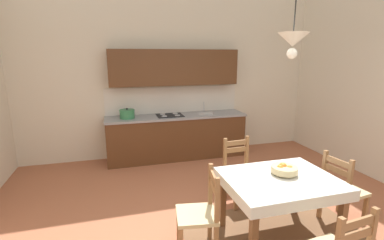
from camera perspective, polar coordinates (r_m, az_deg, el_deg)
The scene contains 9 objects.
ground_plane at distance 3.70m, azimuth 6.78°, elevation -22.26°, with size 6.70×6.50×0.10m, color #A86042.
wall_back at distance 5.91m, azimuth -4.19°, elevation 13.44°, with size 6.70×0.12×4.25m, color silver.
kitchen_cabinetry at distance 5.72m, azimuth -3.30°, elevation 0.63°, with size 2.83×0.63×2.20m.
dining_table at distance 3.39m, azimuth 17.44°, elevation -13.22°, with size 1.23×0.98×0.75m.
dining_chair_kitchen_side at distance 4.15m, azimuth 9.78°, elevation -10.46°, with size 0.45×0.45×0.93m.
dining_chair_tv_side at distance 3.14m, azimuth 1.71°, elevation -18.57°, with size 0.48×0.48×0.93m.
dining_chair_window_side at distance 4.05m, azimuth 28.30°, elevation -12.56°, with size 0.47×0.47×0.93m.
fruit_bowl at distance 3.42m, azimuth 18.30°, elevation -9.52°, with size 0.30×0.30×0.12m.
pendant_lamp at distance 3.13m, azimuth 19.90°, elevation 15.02°, with size 0.32×0.32×0.81m.
Camera 1 is at (-1.21, -2.77, 2.09)m, focal length 26.12 mm.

